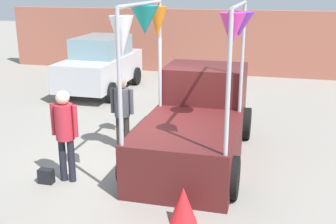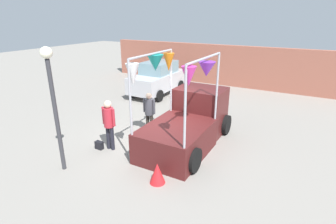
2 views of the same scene
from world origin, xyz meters
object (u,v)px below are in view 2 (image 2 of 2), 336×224
(person_customer, at_px, (109,120))
(street_lamp, at_px, (52,93))
(handbag, at_px, (99,145))
(parked_car, at_px, (158,78))
(person_vendor, at_px, (149,109))
(folded_kite_bundle_crimson, at_px, (157,173))
(vendor_truck, at_px, (189,120))

(person_customer, bearing_deg, street_lamp, -103.63)
(person_customer, height_order, handbag, person_customer)
(parked_car, relative_size, street_lamp, 1.10)
(street_lamp, bearing_deg, person_vendor, 75.90)
(person_vendor, relative_size, street_lamp, 0.45)
(parked_car, relative_size, person_vendor, 2.43)
(handbag, height_order, folded_kite_bundle_crimson, folded_kite_bundle_crimson)
(parked_car, relative_size, handbag, 14.29)
(person_vendor, xyz_separation_m, folded_kite_bundle_crimson, (1.97, -2.66, -0.69))
(vendor_truck, relative_size, street_lamp, 1.12)
(vendor_truck, bearing_deg, parked_car, 131.28)
(folded_kite_bundle_crimson, bearing_deg, vendor_truck, 96.57)
(handbag, bearing_deg, person_vendor, 67.65)
(vendor_truck, distance_m, street_lamp, 4.58)
(person_customer, bearing_deg, parked_car, 107.71)
(person_customer, xyz_separation_m, handbag, (-0.35, -0.20, -0.93))
(handbag, xyz_separation_m, folded_kite_bundle_crimson, (2.78, -0.69, 0.16))
(person_vendor, xyz_separation_m, street_lamp, (-0.86, -3.43, 1.40))
(parked_car, xyz_separation_m, folded_kite_bundle_crimson, (4.57, -7.57, -0.64))
(person_vendor, bearing_deg, handbag, -112.35)
(person_customer, height_order, street_lamp, street_lamp)
(vendor_truck, bearing_deg, folded_kite_bundle_crimson, -83.43)
(person_customer, xyz_separation_m, person_vendor, (0.46, 1.77, -0.08))
(person_vendor, distance_m, folded_kite_bundle_crimson, 3.38)
(parked_car, xyz_separation_m, person_vendor, (2.59, -4.92, 0.05))
(person_vendor, bearing_deg, street_lamp, -104.10)
(person_vendor, height_order, folded_kite_bundle_crimson, person_vendor)
(vendor_truck, relative_size, person_customer, 2.30)
(parked_car, height_order, person_customer, parked_car)
(parked_car, xyz_separation_m, street_lamp, (1.73, -8.35, 1.45))
(handbag, bearing_deg, parked_car, 104.53)
(person_customer, xyz_separation_m, folded_kite_bundle_crimson, (2.43, -0.89, -0.77))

